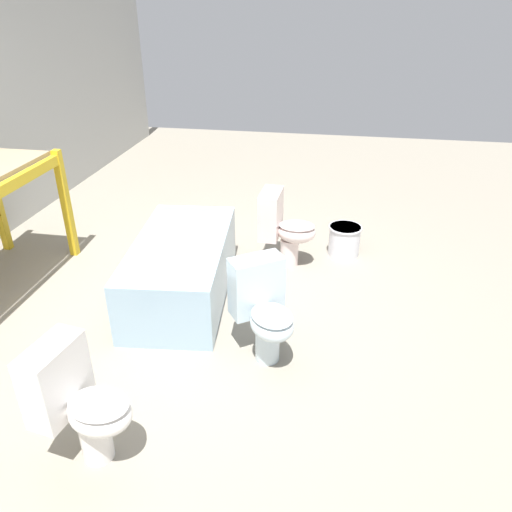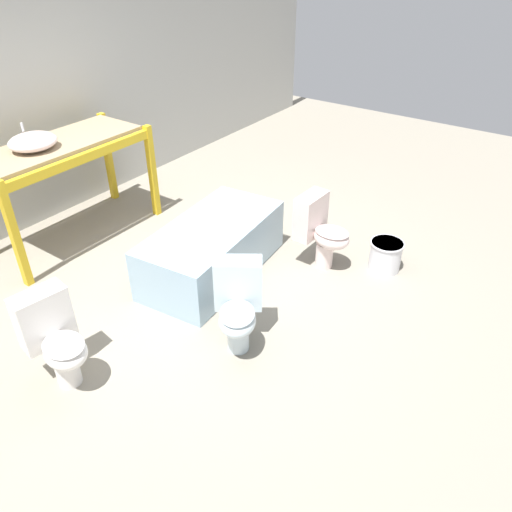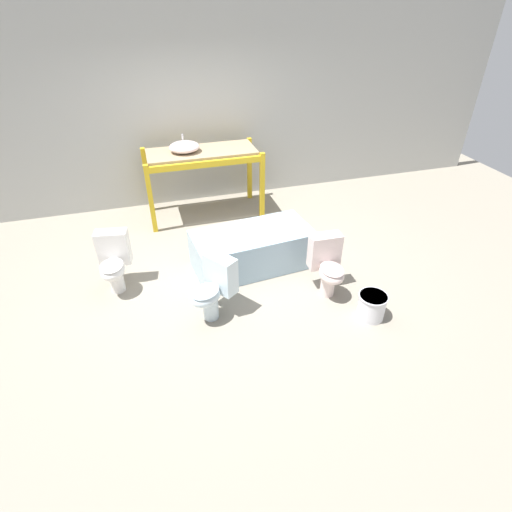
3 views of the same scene
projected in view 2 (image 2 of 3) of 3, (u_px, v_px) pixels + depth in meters
ground_plane at (194, 287)px, 4.65m from camera, size 12.00×12.00×0.00m
warehouse_wall_rear at (6, 75)px, 4.88m from camera, size 10.80×0.08×3.20m
shelving_rack at (61, 158)px, 4.96m from camera, size 1.76×0.80×1.05m
sink_basin at (33, 142)px, 4.66m from camera, size 0.45×0.42×0.23m
bathtub_main at (212, 245)px, 4.71m from camera, size 1.59×0.89×0.51m
toilet_near at (55, 337)px, 3.50m from camera, size 0.40×0.56×0.72m
toilet_far at (238, 304)px, 3.81m from camera, size 0.60×0.56×0.72m
toilet_extra at (320, 229)px, 4.76m from camera, size 0.38×0.52×0.72m
bucket_white at (386, 255)px, 4.81m from camera, size 0.32×0.32×0.30m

